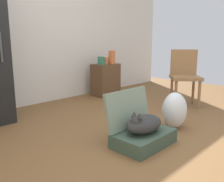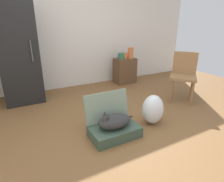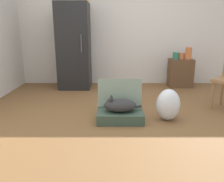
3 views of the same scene
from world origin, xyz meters
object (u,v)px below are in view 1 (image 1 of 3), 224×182
plastic_bag_white (174,110)px  vase_short (112,57)px  cat (143,124)px  side_table (106,80)px  vase_round (105,61)px  chair (185,75)px  suitcase_base (144,138)px  vase_tall (101,61)px

plastic_bag_white → vase_short: vase_short is taller
cat → side_table: size_ratio=0.85×
plastic_bag_white → vase_round: size_ratio=3.20×
plastic_bag_white → vase_round: vase_round is taller
side_table → chair: size_ratio=0.67×
cat → vase_short: (1.52, 1.91, 0.51)m
suitcase_base → vase_tall: (1.26, 1.95, 0.62)m
chair → vase_short: bearing=148.7°
side_table → chair: 1.53m
suitcase_base → vase_tall: 2.40m
suitcase_base → chair: bearing=15.6°
vase_short → suitcase_base: bearing=-128.4°
suitcase_base → vase_tall: size_ratio=4.28×
side_table → vase_tall: 0.40m
vase_round → chair: 1.54m
cat → vase_tall: (1.27, 1.95, 0.46)m
plastic_bag_white → suitcase_base: bearing=-176.6°
cat → vase_round: size_ratio=3.79×
side_table → vase_round: size_ratio=4.46×
vase_short → vase_round: bearing=151.6°
cat → chair: (1.77, 0.49, 0.28)m
plastic_bag_white → vase_tall: size_ratio=2.99×
vase_tall → vase_round: vase_tall is taller
cat → side_table: 2.41m
suitcase_base → side_table: size_ratio=1.03×
vase_tall → chair: (0.49, -1.46, -0.18)m
suitcase_base → vase_round: size_ratio=4.59×
plastic_bag_white → chair: size_ratio=0.48×
side_table → vase_short: bearing=-21.7°
chair → vase_round: bearing=152.9°
suitcase_base → chair: 1.87m
suitcase_base → plastic_bag_white: (0.66, 0.04, 0.15)m
vase_tall → chair: chair is taller
side_table → chair: bearing=-75.9°
side_table → cat: bearing=-125.5°
vase_short → vase_tall: bearing=171.4°
plastic_bag_white → vase_short: size_ratio=1.73×
vase_short → chair: (0.24, -1.42, -0.23)m
side_table → vase_short: vase_short is taller
chair → cat: bearing=-115.5°
vase_short → chair: size_ratio=0.28×
suitcase_base → vase_short: size_ratio=2.49×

